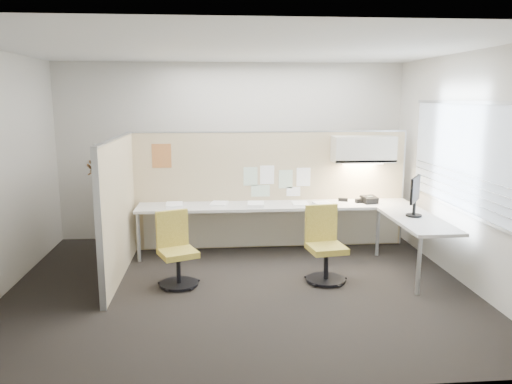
{
  "coord_description": "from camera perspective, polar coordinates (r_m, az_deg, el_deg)",
  "views": [
    {
      "loc": [
        -0.28,
        -5.76,
        2.26
      ],
      "look_at": [
        0.27,
        0.8,
        1.01
      ],
      "focal_mm": 35.0,
      "sensor_mm": 36.0,
      "label": 1
    }
  ],
  "objects": [
    {
      "name": "wall_front",
      "position": [
        3.62,
        -0.21,
        -2.96
      ],
      "size": [
        5.5,
        0.02,
        2.8
      ],
      "primitive_type": "cube",
      "color": "beige",
      "rests_on": "ground"
    },
    {
      "name": "monitor",
      "position": [
        6.77,
        17.72,
        -0.2
      ],
      "size": [
        0.29,
        0.43,
        0.52
      ],
      "rotation": [
        0.0,
        0.0,
        1.0
      ],
      "color": "black",
      "rests_on": "desk"
    },
    {
      "name": "ceiling",
      "position": [
        5.79,
        -2.07,
        16.16
      ],
      "size": [
        5.5,
        4.5,
        0.01
      ],
      "primitive_type": "cube",
      "color": "white",
      "rests_on": "wall_back"
    },
    {
      "name": "chair_right",
      "position": [
        6.3,
        7.84,
        -6.21
      ],
      "size": [
        0.49,
        0.51,
        0.92
      ],
      "rotation": [
        0.0,
        0.0,
        0.15
      ],
      "color": "black",
      "rests_on": "floor"
    },
    {
      "name": "partition_back",
      "position": [
        7.53,
        1.63,
        0.18
      ],
      "size": [
        4.1,
        0.06,
        1.75
      ],
      "primitive_type": "cube",
      "color": "tan",
      "rests_on": "floor"
    },
    {
      "name": "poster",
      "position": [
        7.41,
        -10.74,
        4.08
      ],
      "size": [
        0.28,
        0.0,
        0.35
      ],
      "primitive_type": "cube",
      "color": "orange",
      "rests_on": "partition_back"
    },
    {
      "name": "tape_dispenser",
      "position": [
        7.5,
        11.67,
        -0.99
      ],
      "size": [
        0.11,
        0.07,
        0.06
      ],
      "primitive_type": "cube",
      "rotation": [
        0.0,
        0.0,
        0.16
      ],
      "color": "black",
      "rests_on": "desk"
    },
    {
      "name": "coat_hook",
      "position": [
        5.68,
        -17.98,
        1.67
      ],
      "size": [
        0.18,
        0.46,
        1.39
      ],
      "color": "silver",
      "rests_on": "partition_left"
    },
    {
      "name": "wall_back",
      "position": [
        8.06,
        -2.77,
        4.64
      ],
      "size": [
        5.5,
        0.02,
        2.8
      ],
      "primitive_type": "cube",
      "color": "beige",
      "rests_on": "ground"
    },
    {
      "name": "task_light_strip",
      "position": [
        7.54,
        12.1,
        3.22
      ],
      "size": [
        0.6,
        0.06,
        0.02
      ],
      "primitive_type": "cube",
      "color": "#FFEABF",
      "rests_on": "overhead_bin"
    },
    {
      "name": "paper_stack_0",
      "position": [
        7.24,
        -9.31,
        -1.43
      ],
      "size": [
        0.24,
        0.31,
        0.04
      ],
      "primitive_type": "cube",
      "rotation": [
        0.0,
        0.0,
        0.05
      ],
      "color": "white",
      "rests_on": "desk"
    },
    {
      "name": "chair_left",
      "position": [
        6.18,
        -9.1,
        -6.74
      ],
      "size": [
        0.54,
        0.56,
        0.89
      ],
      "rotation": [
        0.0,
        0.0,
        0.39
      ],
      "color": "black",
      "rests_on": "floor"
    },
    {
      "name": "overhead_bin",
      "position": [
        7.51,
        12.16,
        4.8
      ],
      "size": [
        0.9,
        0.36,
        0.38
      ],
      "primitive_type": "cube",
      "color": "beige",
      "rests_on": "partition_back"
    },
    {
      "name": "paper_stack_1",
      "position": [
        7.26,
        -4.24,
        -1.32
      ],
      "size": [
        0.28,
        0.34,
        0.02
      ],
      "primitive_type": "cube",
      "rotation": [
        0.0,
        0.0,
        -0.2
      ],
      "color": "white",
      "rests_on": "desk"
    },
    {
      "name": "window_pane",
      "position": [
        6.54,
        22.68,
        3.7
      ],
      "size": [
        0.01,
        2.8,
        1.3
      ],
      "primitive_type": "cube",
      "color": "#ABB6C7",
      "rests_on": "wall_right"
    },
    {
      "name": "pinned_papers",
      "position": [
        7.48,
        2.27,
        1.33
      ],
      "size": [
        1.01,
        0.0,
        0.47
      ],
      "color": "#8CBF8C",
      "rests_on": "partition_back"
    },
    {
      "name": "desk",
      "position": [
        7.19,
        5.06,
        -2.61
      ],
      "size": [
        4.0,
        2.07,
        0.73
      ],
      "color": "beige",
      "rests_on": "floor"
    },
    {
      "name": "floor",
      "position": [
        6.2,
        -1.89,
        -10.68
      ],
      "size": [
        5.5,
        4.5,
        0.01
      ],
      "primitive_type": "cube",
      "color": "black",
      "rests_on": "ground"
    },
    {
      "name": "wall_right",
      "position": [
        6.56,
        22.78,
        2.4
      ],
      "size": [
        0.02,
        4.5,
        2.8
      ],
      "primitive_type": "cube",
      "color": "beige",
      "rests_on": "ground"
    },
    {
      "name": "partition_left",
      "position": [
        6.53,
        -15.45,
        -1.88
      ],
      "size": [
        0.06,
        2.2,
        1.75
      ],
      "primitive_type": "cube",
      "color": "tan",
      "rests_on": "floor"
    },
    {
      "name": "paper_stack_2",
      "position": [
        7.12,
        -0.03,
        -1.43
      ],
      "size": [
        0.25,
        0.32,
        0.05
      ],
      "primitive_type": "cube",
      "rotation": [
        0.0,
        0.0,
        -0.08
      ],
      "color": "white",
      "rests_on": "desk"
    },
    {
      "name": "paper_stack_4",
      "position": [
        7.29,
        7.69,
        -1.34
      ],
      "size": [
        0.29,
        0.34,
        0.02
      ],
      "primitive_type": "cube",
      "rotation": [
        0.0,
        0.0,
        0.21
      ],
      "color": "white",
      "rests_on": "desk"
    },
    {
      "name": "phone",
      "position": [
        7.5,
        12.81,
        -0.86
      ],
      "size": [
        0.25,
        0.23,
        0.12
      ],
      "rotation": [
        0.0,
        0.0,
        0.22
      ],
      "color": "black",
      "rests_on": "desk"
    },
    {
      "name": "paper_stack_3",
      "position": [
        7.29,
        5.07,
        -1.32
      ],
      "size": [
        0.23,
        0.3,
        0.01
      ],
      "primitive_type": "cube",
      "rotation": [
        0.0,
        0.0,
        -0.02
      ],
      "color": "white",
      "rests_on": "desk"
    },
    {
      "name": "stapler",
      "position": [
        7.56,
        9.92,
        -0.87
      ],
      "size": [
        0.14,
        0.09,
        0.05
      ],
      "primitive_type": "cube",
      "rotation": [
        0.0,
        0.0,
        -0.39
      ],
      "color": "black",
      "rests_on": "desk"
    }
  ]
}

